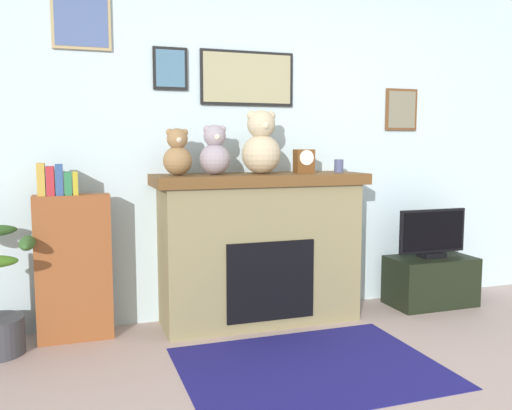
{
  "coord_description": "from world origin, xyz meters",
  "views": [
    {
      "loc": [
        -1.64,
        -2.05,
        1.33
      ],
      "look_at": [
        -0.35,
        1.7,
        0.88
      ],
      "focal_mm": 38.2,
      "sensor_mm": 36.0,
      "label": 1
    }
  ],
  "objects_px": {
    "teddy_bear_grey": "(261,145)",
    "candle_jar": "(339,166)",
    "mantel_clock": "(304,161)",
    "teddy_bear_brown": "(177,154)",
    "tv_stand": "(430,281)",
    "bookshelf": "(73,262)",
    "television": "(432,234)",
    "fireplace": "(260,248)",
    "teddy_bear_cream": "(215,152)"
  },
  "relations": [
    {
      "from": "fireplace",
      "to": "candle_jar",
      "type": "bearing_deg",
      "value": -1.6
    },
    {
      "from": "mantel_clock",
      "to": "teddy_bear_grey",
      "type": "relative_size",
      "value": 0.38
    },
    {
      "from": "mantel_clock",
      "to": "candle_jar",
      "type": "bearing_deg",
      "value": 0.31
    },
    {
      "from": "bookshelf",
      "to": "mantel_clock",
      "type": "height_order",
      "value": "mantel_clock"
    },
    {
      "from": "tv_stand",
      "to": "teddy_bear_grey",
      "type": "height_order",
      "value": "teddy_bear_grey"
    },
    {
      "from": "candle_jar",
      "to": "teddy_bear_grey",
      "type": "xyz_separation_m",
      "value": [
        -0.63,
        -0.0,
        0.16
      ]
    },
    {
      "from": "television",
      "to": "teddy_bear_grey",
      "type": "xyz_separation_m",
      "value": [
        -1.47,
        0.04,
        0.72
      ]
    },
    {
      "from": "mantel_clock",
      "to": "teddy_bear_brown",
      "type": "bearing_deg",
      "value": 179.93
    },
    {
      "from": "fireplace",
      "to": "mantel_clock",
      "type": "height_order",
      "value": "mantel_clock"
    },
    {
      "from": "bookshelf",
      "to": "teddy_bear_brown",
      "type": "bearing_deg",
      "value": -4.67
    },
    {
      "from": "bookshelf",
      "to": "mantel_clock",
      "type": "xyz_separation_m",
      "value": [
        1.66,
        -0.06,
        0.66
      ]
    },
    {
      "from": "bookshelf",
      "to": "tv_stand",
      "type": "relative_size",
      "value": 1.74
    },
    {
      "from": "television",
      "to": "teddy_bear_brown",
      "type": "bearing_deg",
      "value": 178.81
    },
    {
      "from": "fireplace",
      "to": "candle_jar",
      "type": "relative_size",
      "value": 15.64
    },
    {
      "from": "teddy_bear_cream",
      "to": "candle_jar",
      "type": "bearing_deg",
      "value": 0.03
    },
    {
      "from": "tv_stand",
      "to": "teddy_bear_cream",
      "type": "relative_size",
      "value": 1.97
    },
    {
      "from": "tv_stand",
      "to": "teddy_bear_grey",
      "type": "distance_m",
      "value": 1.85
    },
    {
      "from": "bookshelf",
      "to": "teddy_bear_brown",
      "type": "relative_size",
      "value": 3.71
    },
    {
      "from": "candle_jar",
      "to": "mantel_clock",
      "type": "bearing_deg",
      "value": -179.69
    },
    {
      "from": "bookshelf",
      "to": "teddy_bear_grey",
      "type": "xyz_separation_m",
      "value": [
        1.32,
        -0.06,
        0.78
      ]
    },
    {
      "from": "television",
      "to": "teddy_bear_brown",
      "type": "relative_size",
      "value": 1.88
    },
    {
      "from": "candle_jar",
      "to": "teddy_bear_grey",
      "type": "height_order",
      "value": "teddy_bear_grey"
    },
    {
      "from": "mantel_clock",
      "to": "teddy_bear_brown",
      "type": "xyz_separation_m",
      "value": [
        -0.95,
        0.0,
        0.06
      ]
    },
    {
      "from": "bookshelf",
      "to": "tv_stand",
      "type": "distance_m",
      "value": 2.82
    },
    {
      "from": "television",
      "to": "teddy_bear_cream",
      "type": "bearing_deg",
      "value": 178.64
    },
    {
      "from": "television",
      "to": "teddy_bear_grey",
      "type": "bearing_deg",
      "value": 178.32
    },
    {
      "from": "television",
      "to": "teddy_bear_brown",
      "type": "xyz_separation_m",
      "value": [
        -2.09,
        0.04,
        0.66
      ]
    },
    {
      "from": "fireplace",
      "to": "mantel_clock",
      "type": "relative_size",
      "value": 8.86
    },
    {
      "from": "tv_stand",
      "to": "teddy_bear_brown",
      "type": "relative_size",
      "value": 2.13
    },
    {
      "from": "mantel_clock",
      "to": "teddy_bear_brown",
      "type": "height_order",
      "value": "teddy_bear_brown"
    },
    {
      "from": "fireplace",
      "to": "mantel_clock",
      "type": "bearing_deg",
      "value": -3.21
    },
    {
      "from": "fireplace",
      "to": "teddy_bear_cream",
      "type": "distance_m",
      "value": 0.79
    },
    {
      "from": "tv_stand",
      "to": "candle_jar",
      "type": "bearing_deg",
      "value": 177.13
    },
    {
      "from": "candle_jar",
      "to": "teddy_bear_grey",
      "type": "distance_m",
      "value": 0.65
    },
    {
      "from": "teddy_bear_brown",
      "to": "teddy_bear_cream",
      "type": "xyz_separation_m",
      "value": [
        0.27,
        -0.0,
        0.01
      ]
    },
    {
      "from": "bookshelf",
      "to": "teddy_bear_cream",
      "type": "height_order",
      "value": "teddy_bear_cream"
    },
    {
      "from": "teddy_bear_grey",
      "to": "candle_jar",
      "type": "bearing_deg",
      "value": 0.05
    },
    {
      "from": "teddy_bear_cream",
      "to": "bookshelf",
      "type": "bearing_deg",
      "value": 176.6
    },
    {
      "from": "teddy_bear_cream",
      "to": "teddy_bear_brown",
      "type": "bearing_deg",
      "value": 179.99
    },
    {
      "from": "teddy_bear_grey",
      "to": "mantel_clock",
      "type": "bearing_deg",
      "value": -0.17
    },
    {
      "from": "candle_jar",
      "to": "television",
      "type": "bearing_deg",
      "value": -2.97
    },
    {
      "from": "teddy_bear_brown",
      "to": "bookshelf",
      "type": "bearing_deg",
      "value": 175.33
    },
    {
      "from": "teddy_bear_brown",
      "to": "fireplace",
      "type": "bearing_deg",
      "value": 1.71
    },
    {
      "from": "candle_jar",
      "to": "teddy_bear_brown",
      "type": "relative_size",
      "value": 0.31
    },
    {
      "from": "fireplace",
      "to": "teddy_bear_cream",
      "type": "bearing_deg",
      "value": -176.96
    },
    {
      "from": "tv_stand",
      "to": "teddy_bear_grey",
      "type": "xyz_separation_m",
      "value": [
        -1.47,
        0.04,
        1.12
      ]
    },
    {
      "from": "mantel_clock",
      "to": "tv_stand",
      "type": "bearing_deg",
      "value": -2.06
    },
    {
      "from": "fireplace",
      "to": "television",
      "type": "distance_m",
      "value": 1.48
    },
    {
      "from": "tv_stand",
      "to": "candle_jar",
      "type": "height_order",
      "value": "candle_jar"
    },
    {
      "from": "bookshelf",
      "to": "teddy_bear_grey",
      "type": "bearing_deg",
      "value": -2.52
    }
  ]
}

